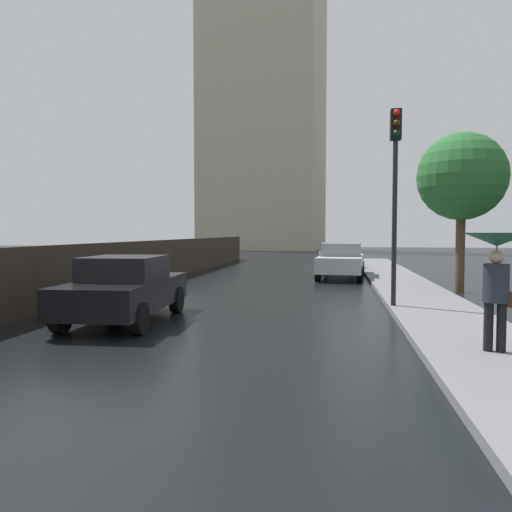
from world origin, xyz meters
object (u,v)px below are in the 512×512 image
traffic_light (395,172)px  car_black_far_ahead (125,288)px  street_tree_near (462,177)px  car_grey_near_kerb (336,255)px  car_silver_behind_camera (341,260)px  pedestrian_with_umbrella_near (497,260)px

traffic_light → car_black_far_ahead: bearing=-157.9°
traffic_light → street_tree_near: (2.59, 4.27, 0.29)m
car_grey_near_kerb → traffic_light: traffic_light is taller
car_black_far_ahead → car_silver_behind_camera: (4.82, 10.92, 0.04)m
car_grey_near_kerb → car_black_far_ahead: size_ratio=1.00×
pedestrian_with_umbrella_near → traffic_light: traffic_light is taller
car_black_far_ahead → traffic_light: bearing=-160.9°
traffic_light → car_silver_behind_camera: bearing=98.1°
pedestrian_with_umbrella_near → car_grey_near_kerb: bearing=-71.1°
car_black_far_ahead → car_grey_near_kerb: bearing=-109.1°
car_silver_behind_camera → traffic_light: 8.97m
traffic_light → car_grey_near_kerb: bearing=95.9°
traffic_light → street_tree_near: 5.00m
car_grey_near_kerb → car_black_far_ahead: 16.66m
car_black_far_ahead → street_tree_near: size_ratio=0.78×
car_silver_behind_camera → street_tree_near: (3.79, -4.20, 2.98)m
car_black_far_ahead → pedestrian_with_umbrella_near: 7.37m
car_silver_behind_camera → pedestrian_with_umbrella_near: pedestrian_with_umbrella_near is taller
car_black_far_ahead → pedestrian_with_umbrella_near: pedestrian_with_umbrella_near is taller
car_grey_near_kerb → car_silver_behind_camera: car_silver_behind_camera is taller
car_grey_near_kerb → car_silver_behind_camera: 5.10m
car_grey_near_kerb → pedestrian_with_umbrella_near: pedestrian_with_umbrella_near is taller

